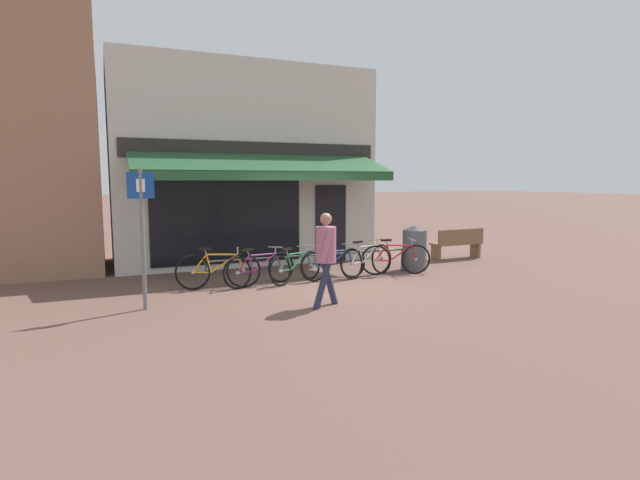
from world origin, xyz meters
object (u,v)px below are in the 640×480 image
bicycle_green (296,267)px  pedestrian_adult (326,249)px  litter_bin (415,248)px  park_bench (458,243)px  bicycle_red (396,259)px  bicycle_silver (367,260)px  bicycle_blue (333,264)px  bicycle_purple (260,269)px  bicycle_orange (218,270)px  parking_sign (142,224)px

bicycle_green → pedestrian_adult: (-0.26, -2.19, 0.67)m
litter_bin → park_bench: (2.11, 0.96, -0.10)m
bicycle_red → bicycle_green: bearing=-166.9°
bicycle_silver → park_bench: 3.80m
bicycle_blue → bicycle_silver: bicycle_silver is taller
bicycle_purple → park_bench: bearing=-4.2°
bicycle_orange → bicycle_purple: size_ratio=1.02×
park_bench → litter_bin: bearing=-158.1°
bicycle_blue → park_bench: bearing=12.2°
parking_sign → park_bench: (8.58, 2.36, -1.02)m
bicycle_purple → bicycle_red: (3.32, -0.09, 0.02)m
bicycle_silver → litter_bin: size_ratio=1.51×
parking_sign → pedestrian_adult: bearing=-19.7°
bicycle_purple → bicycle_red: bicycle_red is taller
parking_sign → bicycle_green: bearing=19.4°
bicycle_purple → litter_bin: (4.08, 0.27, 0.20)m
parking_sign → bicycle_purple: bearing=25.2°
bicycle_green → bicycle_red: size_ratio=0.91×
bicycle_silver → pedestrian_adult: bearing=-152.3°
litter_bin → parking_sign: 6.68m
bicycle_green → bicycle_blue: bearing=-29.8°
bicycle_green → pedestrian_adult: 2.30m
pedestrian_adult → parking_sign: parking_sign is taller
bicycle_green → bicycle_blue: 0.89m
bicycle_blue → bicycle_red: bicycle_red is taller
park_bench → bicycle_blue: bearing=-166.9°
bicycle_orange → bicycle_red: bicycle_orange is taller
bicycle_orange → parking_sign: parking_sign is taller
bicycle_blue → pedestrian_adult: pedestrian_adult is taller
bicycle_orange → bicycle_purple: 0.87m
bicycle_orange → parking_sign: bearing=-130.0°
parking_sign → bicycle_red: bearing=10.3°
bicycle_green → bicycle_red: bicycle_red is taller
parking_sign → bicycle_blue: bearing=14.9°
litter_bin → park_bench: 2.32m
parking_sign → park_bench: bearing=15.3°
bicycle_orange → bicycle_green: (1.69, -0.06, -0.03)m
bicycle_purple → bicycle_silver: (2.60, 0.01, 0.02)m
bicycle_silver → bicycle_purple: bearing=160.8°
bicycle_red → park_bench: park_bench is taller
bicycle_red → parking_sign: bearing=-154.4°
bicycle_orange → pedestrian_adult: (1.43, -2.24, 0.64)m
bicycle_red → park_bench: bearing=40.1°
bicycle_green → park_bench: 5.51m
bicycle_blue → park_bench: (4.48, 1.26, 0.11)m
bicycle_green → parking_sign: bearing=171.9°
bicycle_orange → pedestrian_adult: 2.74m
bicycle_purple → park_bench: (6.20, 1.23, 0.10)m
bicycle_purple → pedestrian_adult: pedestrian_adult is taller
bicycle_green → bicycle_blue: (0.89, -0.04, 0.01)m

